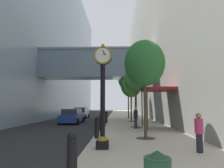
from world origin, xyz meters
TOP-DOWN VIEW (x-y plane):
  - ground_plane at (0.00, 27.00)m, footprint 110.00×110.00m
  - sidewalk_right at (3.02, 30.00)m, footprint 6.03×80.00m
  - building_block_left at (-12.47, 29.94)m, footprint 23.39×80.00m
  - building_block_right at (10.53, 30.00)m, footprint 9.00×80.00m
  - street_clock at (0.79, 7.00)m, footprint 0.84×0.55m
  - bollard_nearest at (0.27, 3.28)m, footprint 0.29×0.29m
  - bollard_third at (0.27, 9.76)m, footprint 0.29×0.29m
  - bollard_fourth at (0.27, 12.99)m, footprint 0.29×0.29m
  - bollard_fifth at (0.27, 16.23)m, footprint 0.29×0.29m
  - bollard_sixth at (0.27, 19.47)m, footprint 0.29×0.29m
  - street_tree_near at (3.07, 9.77)m, footprint 2.40×2.40m
  - street_tree_mid_near at (3.07, 15.78)m, footprint 2.00×2.00m
  - street_tree_mid_far at (3.07, 21.78)m, footprint 2.43×2.43m
  - street_tree_far at (3.07, 27.79)m, footprint 2.96×2.96m
  - pedestrian_walking at (2.95, 14.72)m, footprint 0.43×0.51m
  - pedestrian_by_clock at (4.78, 6.36)m, footprint 0.34×0.34m
  - storefront_awning at (4.79, 15.05)m, footprint 2.40×3.60m
  - car_blue_near at (-3.58, 20.54)m, footprint 2.23×4.48m
  - car_silver_mid at (-4.03, 28.65)m, footprint 2.05×4.29m

SIDE VIEW (x-z plane):
  - ground_plane at x=0.00m, z-range 0.00..0.00m
  - sidewalk_right at x=3.02m, z-range 0.00..0.14m
  - car_blue_near at x=-3.58m, z-range -0.02..1.59m
  - bollard_nearest at x=0.27m, z-range 0.17..1.41m
  - bollard_third at x=0.27m, z-range 0.17..1.41m
  - bollard_fourth at x=0.27m, z-range 0.17..1.41m
  - bollard_fifth at x=0.27m, z-range 0.17..1.41m
  - bollard_sixth at x=0.27m, z-range 0.17..1.41m
  - car_silver_mid at x=-4.03m, z-range -0.03..1.64m
  - pedestrian_by_clock at x=4.78m, z-range 0.18..1.77m
  - pedestrian_walking at x=2.95m, z-range 0.19..1.91m
  - street_clock at x=0.79m, z-range 0.38..5.11m
  - storefront_awning at x=4.79m, z-range 1.63..4.93m
  - street_tree_mid_near at x=3.07m, z-range 1.62..6.95m
  - street_tree_mid_far at x=3.07m, z-range 1.52..7.12m
  - street_tree_near at x=3.07m, z-range 1.62..7.38m
  - street_tree_far at x=3.07m, z-range 2.10..9.46m
  - building_block_right at x=10.53m, z-range 0.00..27.97m
  - building_block_left at x=-12.47m, z-range -0.06..29.75m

